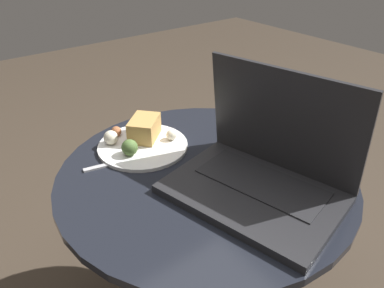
% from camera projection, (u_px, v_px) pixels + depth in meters
% --- Properties ---
extents(table, '(0.68, 0.68, 0.55)m').
position_uv_depth(table, '(204.00, 221.00, 0.94)').
color(table, '#515156').
rests_on(table, ground_plane).
extents(laptop, '(0.39, 0.32, 0.26)m').
position_uv_depth(laptop, '(263.00, 169.00, 0.78)').
color(laptop, '#232326').
rests_on(laptop, table).
extents(beer_glass, '(0.07, 0.07, 0.19)m').
position_uv_depth(beer_glass, '(265.00, 110.00, 0.93)').
color(beer_glass, gold).
rests_on(beer_glass, table).
extents(snack_plate, '(0.23, 0.23, 0.06)m').
position_uv_depth(snack_plate, '(141.00, 139.00, 0.95)').
color(snack_plate, white).
rests_on(snack_plate, table).
extents(fork, '(0.06, 0.18, 0.00)m').
position_uv_depth(fork, '(127.00, 160.00, 0.90)').
color(fork, '#B2B2B7').
rests_on(fork, table).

